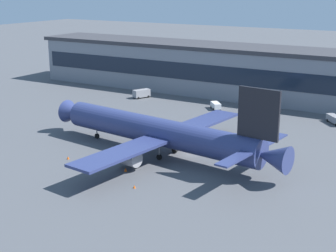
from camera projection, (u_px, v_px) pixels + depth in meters
The scene contains 11 objects.
ground_plane at pixel (189, 154), 101.69m from camera, with size 600.00×600.00×0.00m, color #4C4F54.
terminal_building at pixel (280, 75), 146.17m from camera, with size 169.15×18.89×15.42m.
airliner at pixel (161, 132), 99.67m from camera, with size 55.92×47.82×16.54m.
baggage_tug at pixel (267, 107), 135.46m from camera, with size 3.83×2.50×1.85m.
follow_me_car at pixel (216, 105), 137.89m from camera, with size 4.33×4.56×1.85m.
belt_loader at pixel (336, 119), 123.18m from camera, with size 5.66×6.18×1.95m.
crew_van at pixel (142, 93), 151.51m from camera, with size 4.08×5.65×2.55m.
traffic_cone_0 at pixel (125, 170), 92.05m from camera, with size 0.54×0.54×0.68m, color #F2590C.
traffic_cone_1 at pixel (68, 158), 98.49m from camera, with size 0.49×0.49×0.61m, color #F2590C.
traffic_cone_2 at pixel (111, 160), 97.27m from camera, with size 0.57×0.57×0.71m, color #F2590C.
traffic_cone_3 at pixel (134, 187), 84.50m from camera, with size 0.44×0.44×0.56m, color #F2590C.
Camera 1 is at (45.37, -84.92, 33.48)m, focal length 53.05 mm.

